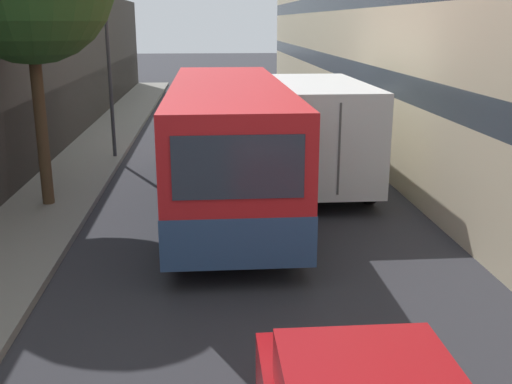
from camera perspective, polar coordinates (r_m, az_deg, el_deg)
ground_plane at (r=15.25m, az=-1.31°, el=-0.94°), size 150.00×150.00×0.00m
sidewalk_left at (r=15.72m, az=-18.91°, el=-1.03°), size 2.17×60.00×0.15m
bus at (r=14.55m, az=-2.69°, el=4.76°), size 2.64×10.06×3.04m
box_truck at (r=17.06m, az=5.39°, el=6.18°), size 2.38×7.53×2.89m
panel_van at (r=24.84m, az=-4.76°, el=8.24°), size 1.91×4.70×2.03m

